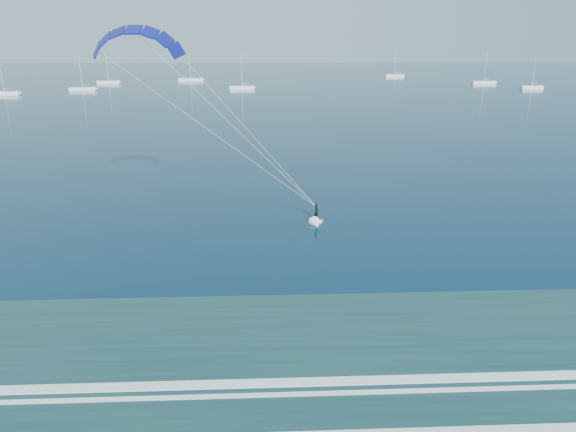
% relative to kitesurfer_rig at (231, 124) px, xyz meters
% --- Properties ---
extents(kitesurfer_rig, '(20.81, 5.80, 18.70)m').
position_rel_kitesurfer_rig_xyz_m(kitesurfer_rig, '(0.00, 0.00, 0.00)').
color(kitesurfer_rig, '#87B915').
rests_on(kitesurfer_rig, ground).
extents(sailboat_0, '(9.77, 2.40, 13.14)m').
position_rel_kitesurfer_rig_xyz_m(sailboat_0, '(-82.32, 130.85, -8.90)').
color(sailboat_0, white).
rests_on(sailboat_0, ground).
extents(sailboat_1, '(9.19, 2.40, 12.55)m').
position_rel_kitesurfer_rig_xyz_m(sailboat_1, '(-62.47, 179.32, -8.90)').
color(sailboat_1, white).
rests_on(sailboat_1, ground).
extents(sailboat_2, '(10.87, 2.40, 14.35)m').
position_rel_kitesurfer_rig_xyz_m(sailboat_2, '(-30.56, 195.30, -8.89)').
color(sailboat_2, white).
rests_on(sailboat_2, ground).
extents(sailboat_3, '(9.03, 2.40, 12.48)m').
position_rel_kitesurfer_rig_xyz_m(sailboat_3, '(-5.62, 150.21, -8.90)').
color(sailboat_3, white).
rests_on(sailboat_3, ground).
extents(sailboat_4, '(9.19, 2.40, 12.44)m').
position_rel_kitesurfer_rig_xyz_m(sailboat_4, '(68.22, 220.47, -8.90)').
color(sailboat_4, white).
rests_on(sailboat_4, ground).
extents(sailboat_5, '(9.73, 2.40, 13.14)m').
position_rel_kitesurfer_rig_xyz_m(sailboat_5, '(94.07, 171.96, -8.90)').
color(sailboat_5, white).
rests_on(sailboat_5, ground).
extents(sailboat_6, '(7.90, 2.40, 10.81)m').
position_rel_kitesurfer_rig_xyz_m(sailboat_6, '(101.76, 146.77, -8.91)').
color(sailboat_6, white).
rests_on(sailboat_6, ground).
extents(sailboat_7, '(9.15, 2.40, 12.15)m').
position_rel_kitesurfer_rig_xyz_m(sailboat_7, '(-62.30, 146.78, -8.91)').
color(sailboat_7, white).
rests_on(sailboat_7, ground).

